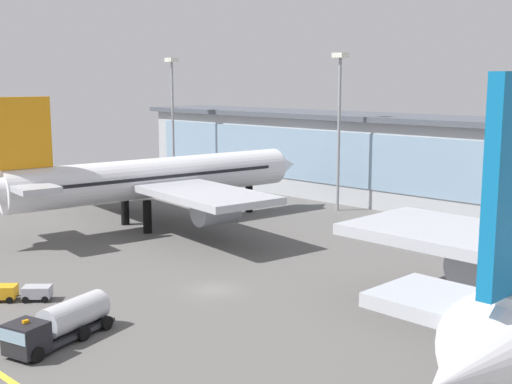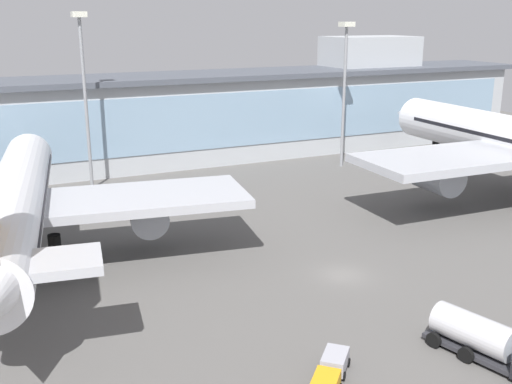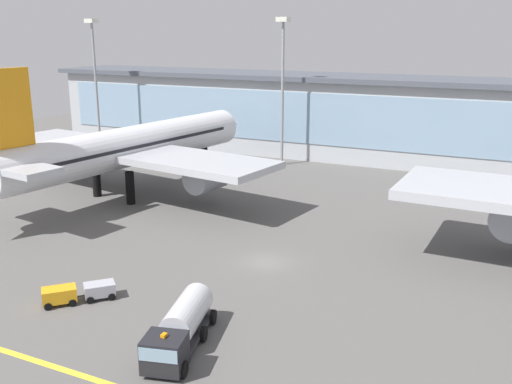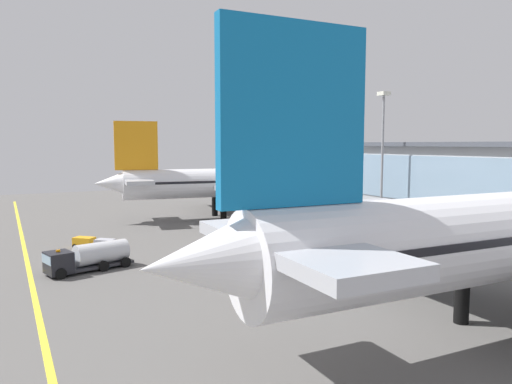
{
  "view_description": "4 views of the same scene",
  "coord_description": "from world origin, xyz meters",
  "px_view_note": "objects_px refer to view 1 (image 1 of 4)",
  "views": [
    {
      "loc": [
        44.44,
        -40.23,
        19.23
      ],
      "look_at": [
        -7.23,
        13.15,
        6.76
      ],
      "focal_mm": 47.19,
      "sensor_mm": 36.0,
      "label": 1
    },
    {
      "loc": [
        -28.23,
        -42.13,
        22.26
      ],
      "look_at": [
        -2.7,
        12.65,
        4.78
      ],
      "focal_mm": 42.47,
      "sensor_mm": 36.0,
      "label": 2
    },
    {
      "loc": [
        21.29,
        -46.21,
        20.94
      ],
      "look_at": [
        -4.5,
        7.19,
        4.49
      ],
      "focal_mm": 40.85,
      "sensor_mm": 36.0,
      "label": 3
    },
    {
      "loc": [
        54.09,
        -23.9,
        13.4
      ],
      "look_at": [
        -4.43,
        6.61,
        6.87
      ],
      "focal_mm": 34.05,
      "sensor_mm": 36.0,
      "label": 4
    }
  ],
  "objects_px": {
    "baggage_tug_near": "(18,292)",
    "apron_light_mast_west": "(339,108)",
    "fuel_tanker_truck": "(58,324)",
    "apron_light_mast_centre": "(173,103)",
    "airliner_near_left": "(154,179)"
  },
  "relations": [
    {
      "from": "airliner_near_left",
      "to": "fuel_tanker_truck",
      "type": "xyz_separation_m",
      "value": [
        27.15,
        -29.79,
        -4.79
      ]
    },
    {
      "from": "fuel_tanker_truck",
      "to": "baggage_tug_near",
      "type": "height_order",
      "value": "fuel_tanker_truck"
    },
    {
      "from": "fuel_tanker_truck",
      "to": "airliner_near_left",
      "type": "bearing_deg",
      "value": -152.29
    },
    {
      "from": "apron_light_mast_west",
      "to": "apron_light_mast_centre",
      "type": "xyz_separation_m",
      "value": [
        -35.32,
        -2.34,
        -0.0
      ]
    },
    {
      "from": "fuel_tanker_truck",
      "to": "apron_light_mast_centre",
      "type": "bearing_deg",
      "value": -150.3
    },
    {
      "from": "apron_light_mast_west",
      "to": "apron_light_mast_centre",
      "type": "distance_m",
      "value": 35.4
    },
    {
      "from": "baggage_tug_near",
      "to": "apron_light_mast_centre",
      "type": "bearing_deg",
      "value": -97.89
    },
    {
      "from": "airliner_near_left",
      "to": "apron_light_mast_centre",
      "type": "relative_size",
      "value": 2.12
    },
    {
      "from": "baggage_tug_near",
      "to": "apron_light_mast_west",
      "type": "bearing_deg",
      "value": -131.18
    },
    {
      "from": "fuel_tanker_truck",
      "to": "apron_light_mast_centre",
      "type": "xyz_separation_m",
      "value": [
        -51.57,
        52.79,
        13.58
      ]
    },
    {
      "from": "apron_light_mast_centre",
      "to": "airliner_near_left",
      "type": "bearing_deg",
      "value": -43.28
    },
    {
      "from": "fuel_tanker_truck",
      "to": "apron_light_mast_west",
      "type": "relative_size",
      "value": 0.41
    },
    {
      "from": "airliner_near_left",
      "to": "apron_light_mast_west",
      "type": "distance_m",
      "value": 28.94
    },
    {
      "from": "apron_light_mast_west",
      "to": "apron_light_mast_centre",
      "type": "height_order",
      "value": "apron_light_mast_west"
    },
    {
      "from": "fuel_tanker_truck",
      "to": "apron_light_mast_west",
      "type": "height_order",
      "value": "apron_light_mast_west"
    }
  ]
}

